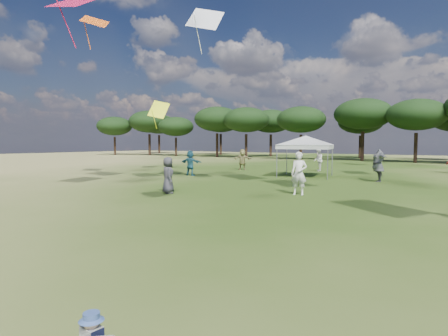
{
  "coord_description": "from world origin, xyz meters",
  "views": [
    {
      "loc": [
        2.76,
        -0.2,
        2.26
      ],
      "look_at": [
        -0.2,
        4.21,
        1.89
      ],
      "focal_mm": 30.0,
      "sensor_mm": 36.0,
      "label": 1
    }
  ],
  "objects": [
    {
      "name": "festival_crowd",
      "position": [
        0.57,
        23.26,
        0.9
      ],
      "size": [
        29.55,
        22.45,
        1.93
      ],
      "color": "#454549",
      "rests_on": "ground"
    },
    {
      "name": "tent_left",
      "position": [
        -6.36,
        22.82,
        2.53
      ],
      "size": [
        6.41,
        6.41,
        2.95
      ],
      "rotation": [
        0.0,
        0.0,
        0.23
      ],
      "color": "gray",
      "rests_on": "ground"
    }
  ]
}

